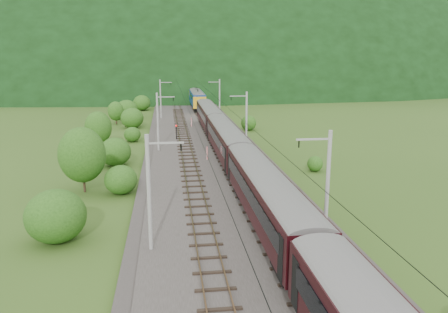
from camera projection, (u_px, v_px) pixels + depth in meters
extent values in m
plane|color=#2E4A17|center=(240.00, 248.00, 30.86)|extent=(600.00, 600.00, 0.00)
cube|color=#38332D|center=(222.00, 200.00, 40.48)|extent=(14.00, 220.00, 0.30)
cube|color=brown|center=(189.00, 198.00, 40.01)|extent=(0.08, 220.00, 0.15)
cube|color=brown|center=(204.00, 197.00, 40.19)|extent=(0.08, 220.00, 0.15)
cube|color=black|center=(197.00, 199.00, 40.13)|extent=(2.40, 220.00, 0.12)
cube|color=brown|center=(240.00, 196.00, 40.61)|extent=(0.08, 220.00, 0.15)
cube|color=brown|center=(255.00, 195.00, 40.79)|extent=(0.08, 220.00, 0.15)
cube|color=black|center=(248.00, 197.00, 40.74)|extent=(2.40, 220.00, 0.12)
cylinder|color=gray|center=(149.00, 193.00, 29.11)|extent=(0.28, 0.28, 8.00)
cube|color=gray|center=(166.00, 143.00, 28.48)|extent=(2.40, 0.12, 0.12)
cylinder|color=black|center=(181.00, 147.00, 28.67)|extent=(0.10, 0.10, 0.50)
cylinder|color=gray|center=(158.00, 122.00, 60.00)|extent=(0.28, 0.28, 8.00)
cube|color=gray|center=(166.00, 97.00, 59.38)|extent=(2.40, 0.12, 0.12)
cylinder|color=black|center=(173.00, 99.00, 59.57)|extent=(0.10, 0.10, 0.50)
cylinder|color=gray|center=(161.00, 99.00, 90.90)|extent=(0.28, 0.28, 8.00)
cube|color=gray|center=(166.00, 82.00, 90.28)|extent=(2.40, 0.12, 0.12)
cylinder|color=black|center=(171.00, 84.00, 90.47)|extent=(0.10, 0.10, 0.50)
cylinder|color=gray|center=(162.00, 88.00, 121.80)|extent=(0.28, 0.28, 8.00)
cube|color=gray|center=(166.00, 75.00, 121.18)|extent=(2.40, 0.12, 0.12)
cylinder|color=black|center=(170.00, 76.00, 121.37)|extent=(0.10, 0.10, 0.50)
cylinder|color=gray|center=(163.00, 81.00, 152.70)|extent=(0.28, 0.28, 8.00)
cube|color=gray|center=(166.00, 71.00, 152.08)|extent=(2.40, 0.12, 0.12)
cylinder|color=black|center=(169.00, 72.00, 152.27)|extent=(0.10, 0.10, 0.50)
cylinder|color=gray|center=(327.00, 186.00, 30.66)|extent=(0.28, 0.28, 8.00)
cube|color=gray|center=(313.00, 139.00, 29.73)|extent=(2.40, 0.12, 0.12)
cylinder|color=black|center=(299.00, 144.00, 29.67)|extent=(0.10, 0.10, 0.50)
cylinder|color=gray|center=(246.00, 120.00, 61.56)|extent=(0.28, 0.28, 8.00)
cube|color=gray|center=(238.00, 96.00, 60.63)|extent=(2.40, 0.12, 0.12)
cylinder|color=black|center=(231.00, 98.00, 60.57)|extent=(0.10, 0.10, 0.50)
cylinder|color=gray|center=(220.00, 98.00, 92.45)|extent=(0.28, 0.28, 8.00)
cube|color=gray|center=(214.00, 82.00, 91.53)|extent=(2.40, 0.12, 0.12)
cylinder|color=black|center=(209.00, 84.00, 91.47)|extent=(0.10, 0.10, 0.50)
cylinder|color=gray|center=(206.00, 87.00, 123.35)|extent=(0.28, 0.28, 8.00)
cube|color=gray|center=(202.00, 75.00, 122.43)|extent=(2.40, 0.12, 0.12)
cylinder|color=black|center=(198.00, 76.00, 122.37)|extent=(0.10, 0.10, 0.50)
cylinder|color=gray|center=(198.00, 81.00, 154.25)|extent=(0.28, 0.28, 8.00)
cube|color=gray|center=(195.00, 71.00, 153.33)|extent=(2.40, 0.12, 0.12)
cylinder|color=black|center=(192.00, 72.00, 153.27)|extent=(0.10, 0.10, 0.50)
cylinder|color=black|center=(195.00, 127.00, 38.60)|extent=(0.03, 198.00, 0.03)
cylinder|color=black|center=(249.00, 126.00, 39.20)|extent=(0.03, 198.00, 0.03)
ellipsoid|color=black|center=(174.00, 76.00, 281.91)|extent=(504.00, 360.00, 244.00)
ellipsoid|color=black|center=(1.00, 74.00, 305.53)|extent=(336.00, 280.00, 132.00)
cube|color=black|center=(266.00, 195.00, 32.94)|extent=(2.89, 21.91, 2.99)
cylinder|color=slate|center=(267.00, 178.00, 32.63)|extent=(2.89, 21.80, 2.89)
cube|color=black|center=(247.00, 192.00, 32.67)|extent=(0.05, 19.28, 1.15)
cube|color=black|center=(285.00, 190.00, 33.04)|extent=(0.05, 19.28, 1.15)
cube|color=black|center=(294.00, 267.00, 25.98)|extent=(2.19, 3.19, 0.90)
cube|color=black|center=(248.00, 190.00, 40.79)|extent=(2.19, 3.19, 0.90)
cube|color=black|center=(226.00, 139.00, 54.60)|extent=(2.89, 21.91, 2.99)
cylinder|color=slate|center=(226.00, 129.00, 54.29)|extent=(2.89, 21.80, 2.89)
cube|color=black|center=(215.00, 137.00, 54.34)|extent=(0.05, 19.28, 1.15)
cube|color=black|center=(238.00, 136.00, 54.70)|extent=(0.05, 19.28, 1.15)
cube|color=black|center=(236.00, 170.00, 47.64)|extent=(2.19, 3.19, 0.90)
cube|color=black|center=(219.00, 143.00, 62.45)|extent=(2.19, 3.19, 0.90)
cube|color=black|center=(209.00, 115.00, 76.26)|extent=(2.89, 21.91, 2.99)
cylinder|color=slate|center=(209.00, 108.00, 75.96)|extent=(2.89, 21.80, 2.89)
cube|color=black|center=(201.00, 113.00, 76.00)|extent=(0.05, 19.28, 1.15)
cube|color=black|center=(218.00, 113.00, 76.36)|extent=(0.05, 19.28, 1.15)
cube|color=black|center=(214.00, 134.00, 69.30)|extent=(2.19, 3.19, 0.90)
cube|color=black|center=(206.00, 120.00, 84.11)|extent=(2.19, 3.19, 0.90)
cube|color=navy|center=(197.00, 98.00, 106.58)|extent=(2.89, 17.92, 2.99)
cylinder|color=slate|center=(197.00, 93.00, 106.27)|extent=(2.89, 17.83, 2.89)
cube|color=black|center=(191.00, 97.00, 106.31)|extent=(0.05, 15.77, 1.15)
cube|color=black|center=(203.00, 96.00, 106.68)|extent=(0.05, 15.77, 1.15)
cube|color=black|center=(199.00, 109.00, 100.96)|extent=(2.19, 3.19, 0.90)
cube|color=black|center=(195.00, 103.00, 113.08)|extent=(2.19, 3.19, 0.90)
cube|color=gold|center=(195.00, 96.00, 115.08)|extent=(2.95, 0.50, 2.69)
cube|color=gold|center=(200.00, 103.00, 98.16)|extent=(2.95, 0.50, 2.69)
cube|color=black|center=(196.00, 89.00, 109.01)|extent=(0.08, 1.60, 0.90)
cylinder|color=red|center=(191.00, 122.00, 80.97)|extent=(0.18, 0.18, 1.66)
cylinder|color=red|center=(207.00, 153.00, 55.38)|extent=(0.18, 0.18, 1.66)
cylinder|color=black|center=(176.00, 133.00, 68.47)|extent=(0.15, 0.15, 2.12)
sphere|color=red|center=(176.00, 126.00, 68.22)|extent=(0.25, 0.25, 0.25)
ellipsoid|color=#1F4813|center=(56.00, 216.00, 31.47)|extent=(4.35, 4.35, 3.92)
ellipsoid|color=#1F4813|center=(121.00, 180.00, 42.48)|extent=(3.20, 3.20, 2.88)
ellipsoid|color=#1F4813|center=(115.00, 152.00, 53.26)|extent=(3.87, 3.87, 3.48)
ellipsoid|color=#1F4813|center=(132.00, 134.00, 68.08)|extent=(2.60, 2.60, 2.34)
ellipsoid|color=#1F4813|center=(132.00, 118.00, 80.71)|extent=(4.18, 4.18, 3.76)
ellipsoid|color=#1F4813|center=(127.00, 110.00, 91.73)|extent=(4.52, 4.52, 4.07)
ellipsoid|color=#1F4813|center=(142.00, 103.00, 106.08)|extent=(4.15, 4.15, 3.73)
ellipsoid|color=#1F4813|center=(133.00, 97.00, 116.61)|extent=(4.77, 4.77, 4.30)
cylinder|color=black|center=(84.00, 175.00, 43.00)|extent=(0.24, 0.24, 3.54)
ellipsoid|color=#1F4813|center=(82.00, 155.00, 42.54)|extent=(4.55, 4.55, 5.46)
cylinder|color=black|center=(99.00, 139.00, 62.72)|extent=(0.24, 0.24, 2.97)
ellipsoid|color=#1F4813|center=(98.00, 127.00, 62.33)|extent=(3.82, 3.82, 4.58)
cylinder|color=black|center=(116.00, 118.00, 85.30)|extent=(0.24, 0.24, 2.42)
ellipsoid|color=#1F4813|center=(116.00, 111.00, 84.99)|extent=(3.11, 3.11, 3.73)
ellipsoid|color=#1F4813|center=(315.00, 164.00, 50.90)|extent=(1.82, 1.82, 1.64)
ellipsoid|color=#1F4813|center=(249.00, 124.00, 78.22)|extent=(2.72, 2.72, 2.45)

